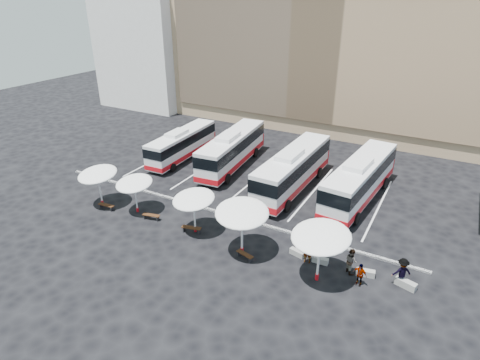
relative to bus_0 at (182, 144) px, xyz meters
The scene contains 26 objects.
ground 13.22m from the bus_0, 43.02° to the right, with size 120.00×120.00×0.00m, color black.
sandstone_building 27.13m from the bus_0, 67.33° to the left, with size 42.00×18.25×29.60m.
apartment_block 27.49m from the bus_0, 134.02° to the left, with size 14.00×14.00×18.00m, color silver.
curb_divider 12.87m from the bus_0, 41.38° to the right, with size 34.00×0.25×0.15m, color black.
bay_lines 9.78m from the bus_0, ahead, with size 24.15×12.00×0.01m.
bus_0 is the anchor object (origin of this frame).
bus_1 6.00m from the bus_0, ahead, with size 3.77×12.42×3.88m.
bus_2 13.63m from the bus_0, ahead, with size 3.15×12.76×4.04m.
bus_3 19.57m from the bus_0, ahead, with size 3.80×12.93×4.04m.
sunshade_0 12.20m from the bus_0, 89.22° to the right, with size 3.65×3.69×3.44m.
sunshade_1 12.22m from the bus_0, 72.16° to the right, with size 3.12×3.16×3.15m.
sunshade_2 15.38m from the bus_0, 50.20° to the right, with size 3.89×3.92×3.37m.
sunshade_3 19.11m from the bus_0, 41.03° to the right, with size 4.96×4.99×3.91m.
sunshade_4 23.78m from the bus_0, 32.36° to the right, with size 4.65×4.68×3.91m.
wood_bench_0 12.72m from the bus_0, 84.82° to the right, with size 1.52×0.53×0.46m.
wood_bench_1 13.36m from the bus_0, 64.96° to the right, with size 1.51×0.71×0.45m.
wood_bench_2 15.49m from the bus_0, 51.33° to the right, with size 1.60×0.77×0.48m.
wood_bench_3 19.80m from the bus_0, 41.16° to the right, with size 1.43×0.71×0.42m.
conc_bench_0 21.02m from the bus_0, 31.15° to the right, with size 1.12×0.37×0.42m, color gray.
conc_bench_1 22.53m from the bus_0, 28.99° to the right, with size 1.12×0.37×0.42m, color gray.
conc_bench_2 25.19m from the bus_0, 25.38° to the right, with size 1.21×0.40×0.45m, color gray.
conc_bench_3 27.43m from the bus_0, 22.93° to the right, with size 1.32×0.44×0.49m, color gray.
passenger_0 21.94m from the bus_0, 30.74° to the right, with size 0.65×0.43×1.78m, color black.
passenger_1 24.33m from the bus_0, 26.64° to the right, with size 0.89×0.69×1.83m, color black.
passenger_2 25.49m from the bus_0, 27.79° to the right, with size 0.94×0.39×1.60m, color black.
passenger_3 26.97m from the bus_0, 22.92° to the right, with size 1.24×0.71×1.92m, color black.
Camera 1 is at (16.15, -24.40, 17.15)m, focal length 30.00 mm.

